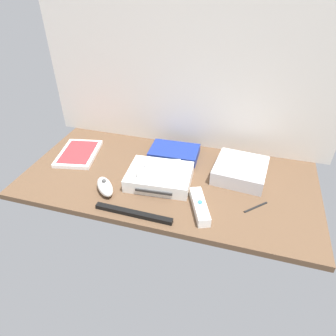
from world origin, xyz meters
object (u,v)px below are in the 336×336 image
Objects in this scene: game_case at (79,153)px; remote_classic_pad at (159,168)px; stylus_pen at (256,207)px; network_router at (174,153)px; sensor_bar at (133,213)px; remote_nunchuk at (105,187)px; remote_wand at (200,206)px; mini_computer at (240,170)px; game_console at (160,177)px.

game_case is 35.87cm from remote_classic_pad.
remote_classic_pad is 1.79× the size of stylus_pen.
network_router is 0.77× the size of sensor_bar.
remote_nunchuk is 0.64× the size of remote_classic_pad.
game_case reaches higher than stylus_pen.
sensor_bar is 2.67× the size of stylus_pen.
remote_nunchuk is at bearing 157.24° from remote_wand.
game_case is at bearing -167.63° from network_router.
mini_computer is 1.15× the size of remote_classic_pad.
remote_classic_pad is at bearing -94.69° from network_router.
mini_computer is 22.97cm from remote_wand.
remote_classic_pad is (-25.80, -10.51, 2.77)cm from mini_computer.
game_case is at bearing 151.17° from remote_classic_pad.
game_console is at bearing -94.23° from network_router.
network_router reaches higher than sensor_bar.
sensor_bar is (-2.53, -17.53, -1.50)cm from game_console.
stylus_pen is (66.91, -11.32, -0.41)cm from game_case.
sensor_bar is at bearing -114.99° from remote_classic_pad.
remote_wand is at bearing -36.56° from game_console.
remote_wand is at bearing -49.93° from remote_classic_pad.
network_router is at bearing 166.76° from mini_computer.
game_console is 16.65cm from network_router.
remote_classic_pad reaches higher than game_console.
mini_computer reaches higher than remote_nunchuk.
remote_nunchuk reaches higher than game_case.
game_console is at bearing 82.83° from sensor_bar.
sensor_bar is at bearing -102.45° from game_console.
remote_wand is at bearing 23.68° from sensor_bar.
remote_nunchuk is 18.52cm from remote_classic_pad.
mini_computer is 1.23× the size of remote_wand.
game_console reaches higher than game_case.
game_case is 2.36× the size of stylus_pen.
remote_classic_pad is at bearing 83.32° from sensor_bar.
game_case is 1.32× the size of remote_classic_pad.
stylus_pen is (31.37, -20.61, -1.35)cm from network_router.
network_router reaches higher than game_case.
remote_classic_pad is at bearing 124.74° from remote_wand.
remote_wand is at bearing -62.61° from network_router.
remote_nunchuk is (-15.31, -9.84, -0.16)cm from game_console.
network_router is 2.05× the size of stylus_pen.
sensor_bar is (-3.10, -34.16, -1.00)cm from network_router.
remote_classic_pad is 0.67× the size of sensor_bar.
remote_wand is (50.66, -17.27, 0.75)cm from game_case.
sensor_bar is (-18.23, -7.60, -0.81)cm from remote_wand.
stylus_pen is at bearing -20.61° from game_case.
stylus_pen is at bearing -24.70° from remote_classic_pad.
sensor_bar is (-2.41, -17.74, -4.71)cm from remote_classic_pad.
mini_computer is at bearing 41.62° from remote_wand.
mini_computer is 1.00× the size of network_router.
network_router is (35.54, 9.29, 0.94)cm from game_case.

